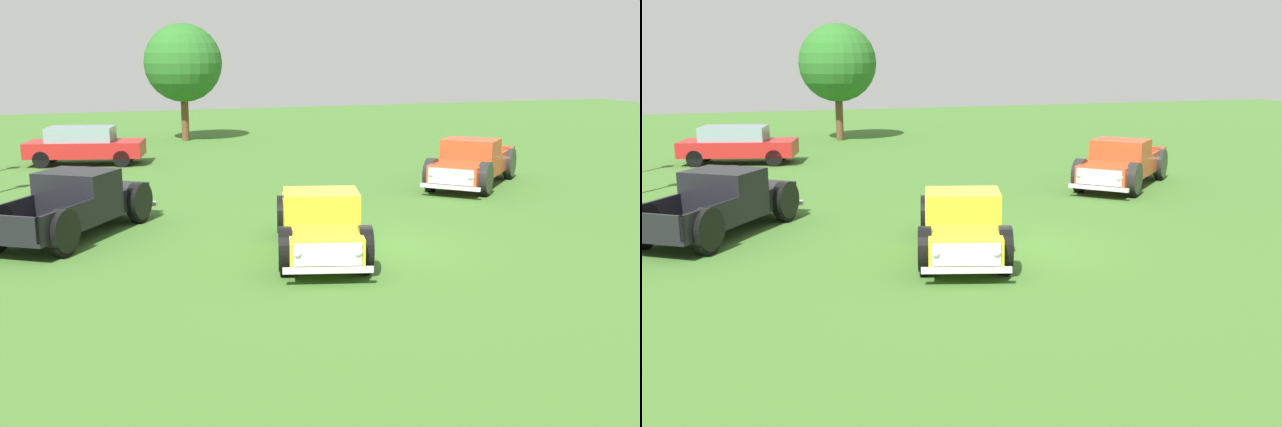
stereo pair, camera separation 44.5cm
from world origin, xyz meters
The scene contains 7 objects.
ground_plane centered at (0.00, 0.00, 0.00)m, with size 80.00×80.00×0.00m, color #3D6B28.
pickup_truck_foreground centered at (-0.88, -0.49, 0.69)m, with size 2.95×5.04×1.45m.
pickup_truck_behind_left centered at (6.53, 5.85, 0.74)m, with size 4.89×4.85×1.56m.
pickup_truck_behind_right centered at (-5.68, 3.59, 0.74)m, with size 4.33×5.17×1.55m.
sedan_distant_a centered at (-5.06, 15.10, 0.77)m, with size 4.69×2.84×1.46m.
trash_can centered at (-5.51, 8.03, 0.48)m, with size 0.59×0.59×0.95m.
oak_tree_east centered at (-0.06, 21.46, 3.73)m, with size 3.73×3.73×5.61m.
Camera 1 is at (-6.18, -15.28, 4.45)m, focal length 42.15 mm.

